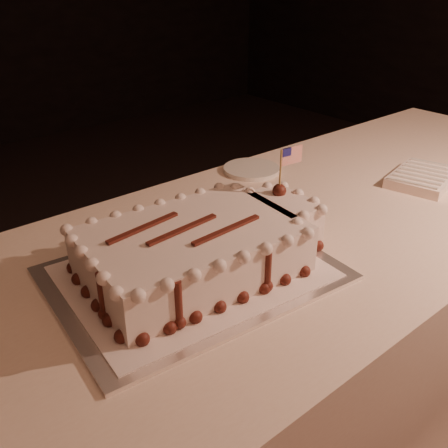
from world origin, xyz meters
TOP-DOWN VIEW (x-y plane):
  - banquet_table at (0.00, 0.60)m, footprint 2.40×0.80m
  - cake_board at (-0.29, 0.57)m, footprint 0.57×0.45m
  - doily at (-0.29, 0.57)m, footprint 0.51×0.41m
  - sheet_cake at (-0.26, 0.57)m, footprint 0.52×0.33m
  - napkin_stack at (0.48, 0.53)m, footprint 0.23×0.19m
  - side_plate at (0.17, 0.91)m, footprint 0.17×0.17m

SIDE VIEW (x-z plane):
  - banquet_table at x=0.00m, z-range 0.00..0.75m
  - cake_board at x=-0.29m, z-range 0.75..0.76m
  - side_plate at x=0.17m, z-range 0.75..0.76m
  - doily at x=-0.29m, z-range 0.76..0.76m
  - napkin_stack at x=0.48m, z-range 0.75..0.78m
  - sheet_cake at x=-0.26m, z-range 0.71..0.91m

